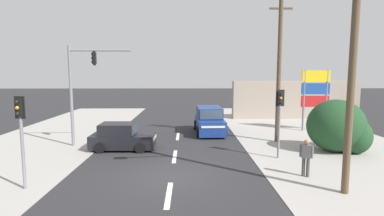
# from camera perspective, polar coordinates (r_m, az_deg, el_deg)

# --- Properties ---
(ground_plane) EXTENTS (140.00, 140.00, 0.00)m
(ground_plane) POSITION_cam_1_polar(r_m,az_deg,el_deg) (13.22, -3.89, -12.77)
(ground_plane) COLOR #28282B
(lane_dash_near) EXTENTS (0.20, 2.40, 0.01)m
(lane_dash_near) POSITION_cam_1_polar(r_m,az_deg,el_deg) (11.36, -4.45, -16.14)
(lane_dash_near) COLOR silver
(lane_dash_near) RESTS_ON ground
(lane_dash_mid) EXTENTS (0.20, 2.40, 0.01)m
(lane_dash_mid) POSITION_cam_1_polar(r_m,az_deg,el_deg) (16.07, -3.31, -9.17)
(lane_dash_mid) COLOR silver
(lane_dash_mid) RESTS_ON ground
(lane_dash_far) EXTENTS (0.20, 2.40, 0.01)m
(lane_dash_far) POSITION_cam_1_polar(r_m,az_deg,el_deg) (20.92, -2.71, -5.39)
(lane_dash_far) COLOR silver
(lane_dash_far) RESTS_ON ground
(kerb_right_verge) EXTENTS (10.00, 44.00, 0.02)m
(kerb_right_verge) POSITION_cam_1_polar(r_m,az_deg,el_deg) (17.23, 28.41, -8.88)
(kerb_right_verge) COLOR #A39E99
(kerb_right_verge) RESTS_ON ground
(kerb_left_verge) EXTENTS (8.00, 40.00, 0.02)m
(kerb_left_verge) POSITION_cam_1_polar(r_m,az_deg,el_deg) (19.35, -29.43, -7.27)
(kerb_left_verge) COLOR #A39E99
(kerb_left_verge) RESTS_ON ground
(utility_pole_foreground_right) EXTENTS (3.78, 0.58, 10.27)m
(utility_pole_foreground_right) POSITION_cam_1_polar(r_m,az_deg,el_deg) (11.92, 27.97, 11.21)
(utility_pole_foreground_right) COLOR brown
(utility_pole_foreground_right) RESTS_ON ground
(utility_pole_midground_right) EXTENTS (1.80, 0.26, 9.38)m
(utility_pole_midground_right) POSITION_cam_1_polar(r_m,az_deg,el_deg) (19.52, 16.27, 8.02)
(utility_pole_midground_right) COLOR brown
(utility_pole_midground_right) RESTS_ON ground
(traffic_signal_mast) EXTENTS (3.69, 0.44, 6.00)m
(traffic_signal_mast) POSITION_cam_1_polar(r_m,az_deg,el_deg) (18.95, -20.59, 4.59)
(traffic_signal_mast) COLOR slate
(traffic_signal_mast) RESTS_ON ground
(pedestal_signal_right_kerb) EXTENTS (0.44, 0.30, 3.56)m
(pedestal_signal_right_kerb) POSITION_cam_1_polar(r_m,az_deg,el_deg) (15.82, 16.35, -0.76)
(pedestal_signal_right_kerb) COLOR slate
(pedestal_signal_right_kerb) RESTS_ON ground
(pedestal_signal_left_kerb) EXTENTS (0.44, 0.31, 3.56)m
(pedestal_signal_left_kerb) POSITION_cam_1_polar(r_m,az_deg,el_deg) (12.81, -29.80, -3.13)
(pedestal_signal_left_kerb) COLOR slate
(pedestal_signal_left_kerb) RESTS_ON ground
(shopping_plaza_sign) EXTENTS (2.10, 0.16, 4.60)m
(shopping_plaza_sign) POSITION_cam_1_polar(r_m,az_deg,el_deg) (24.33, 22.46, 2.90)
(shopping_plaza_sign) COLOR slate
(shopping_plaza_sign) RESTS_ON ground
(roadside_bush) EXTENTS (3.33, 2.85, 2.94)m
(roadside_bush) POSITION_cam_1_polar(r_m,az_deg,el_deg) (18.56, 26.23, -3.33)
(roadside_bush) COLOR #1E4223
(roadside_bush) RESTS_ON ground
(shopfront_wall_far) EXTENTS (12.00, 1.00, 3.60)m
(shopfront_wall_far) POSITION_cam_1_polar(r_m,az_deg,el_deg) (30.35, 19.04, 1.49)
(shopfront_wall_far) COLOR #A39384
(shopfront_wall_far) RESTS_ON ground
(hatchback_receding_far) EXTENTS (3.65, 1.81, 1.53)m
(hatchback_receding_far) POSITION_cam_1_polar(r_m,az_deg,el_deg) (17.74, -13.26, -5.49)
(hatchback_receding_far) COLOR black
(hatchback_receding_far) RESTS_ON ground
(suv_kerbside_parked) EXTENTS (2.19, 4.60, 1.90)m
(suv_kerbside_parked) POSITION_cam_1_polar(r_m,az_deg,el_deg) (21.96, 3.32, -2.48)
(suv_kerbside_parked) COLOR navy
(suv_kerbside_parked) RESTS_ON ground
(pedestrian_at_kerb) EXTENTS (0.49, 0.37, 1.63)m
(pedestrian_at_kerb) POSITION_cam_1_polar(r_m,az_deg,el_deg) (13.67, 20.92, -8.49)
(pedestrian_at_kerb) COLOR #47423D
(pedestrian_at_kerb) RESTS_ON ground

